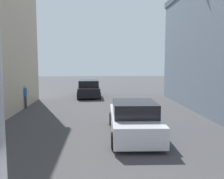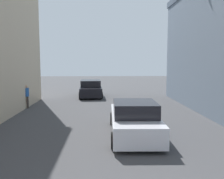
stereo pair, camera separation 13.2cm
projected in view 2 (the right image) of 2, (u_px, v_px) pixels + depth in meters
The scene contains 5 objects.
ground_plane at pixel (109, 122), 13.49m from camera, with size 86.90×86.90×0.00m, color #424244.
car_lead at pixel (134, 120), 11.05m from camera, with size 2.18×5.15×1.56m.
car_far at pixel (91, 89), 23.37m from camera, with size 2.28×4.76×1.56m.
palm_tree_mid_right at pixel (216, 20), 15.55m from camera, with size 3.36×3.05×8.89m.
pedestrian_far_left at pixel (27, 95), 17.52m from camera, with size 0.47×0.47×1.64m.
Camera 2 is at (-0.34, -3.20, 3.26)m, focal length 40.00 mm.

